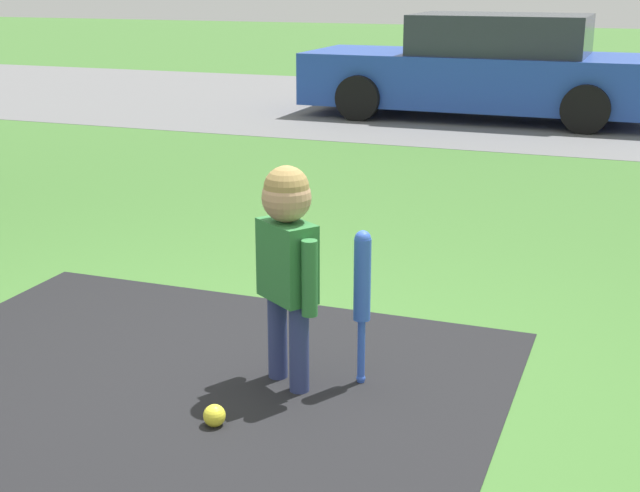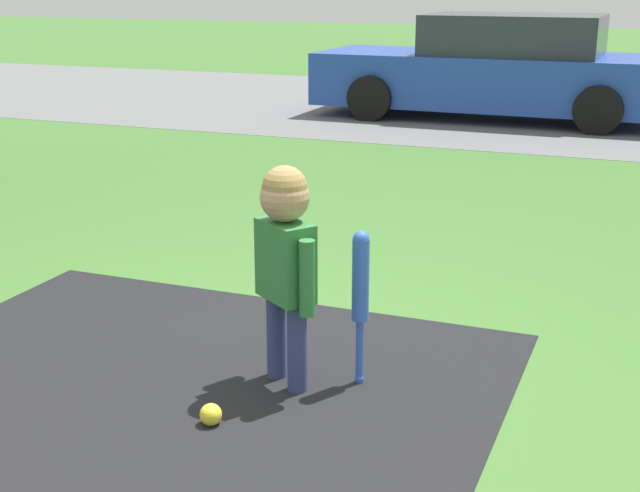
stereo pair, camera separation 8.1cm
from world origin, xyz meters
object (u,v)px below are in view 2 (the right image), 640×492
at_px(child, 285,246).
at_px(parked_car, 498,70).
at_px(sports_ball, 211,415).
at_px(baseball_bat, 360,286).

bearing_deg(child, parked_car, 128.87).
bearing_deg(parked_car, sports_ball, 93.75).
xyz_separation_m(child, sports_ball, (-0.13, -0.46, -0.59)).
bearing_deg(sports_ball, child, 74.01).
relative_size(baseball_bat, parked_car, 0.16).
height_order(child, parked_car, parked_car).
height_order(child, baseball_bat, child).
bearing_deg(baseball_bat, sports_ball, -126.09).
height_order(sports_ball, parked_car, parked_car).
xyz_separation_m(child, baseball_bat, (0.30, 0.13, -0.18)).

